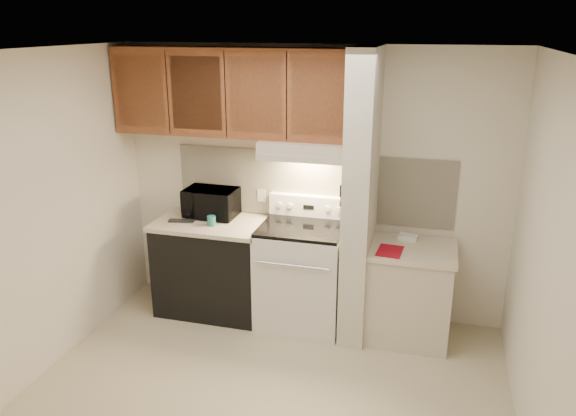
% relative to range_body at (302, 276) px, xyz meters
% --- Properties ---
extents(floor, '(3.60, 3.60, 0.00)m').
position_rel_range_body_xyz_m(floor, '(0.00, -1.16, -0.46)').
color(floor, '#C6B995').
rests_on(floor, ground).
extents(ceiling, '(3.60, 3.60, 0.00)m').
position_rel_range_body_xyz_m(ceiling, '(0.00, -1.16, 2.04)').
color(ceiling, white).
rests_on(ceiling, wall_back).
extents(wall_back, '(3.60, 2.50, 0.02)m').
position_rel_range_body_xyz_m(wall_back, '(0.00, 0.34, 0.79)').
color(wall_back, silver).
rests_on(wall_back, floor).
extents(wall_left, '(0.02, 3.00, 2.50)m').
position_rel_range_body_xyz_m(wall_left, '(-1.80, -1.16, 0.79)').
color(wall_left, silver).
rests_on(wall_left, floor).
extents(wall_right, '(0.02, 3.00, 2.50)m').
position_rel_range_body_xyz_m(wall_right, '(1.80, -1.16, 0.79)').
color(wall_right, silver).
rests_on(wall_right, floor).
extents(backsplash, '(2.60, 0.02, 0.63)m').
position_rel_range_body_xyz_m(backsplash, '(0.00, 0.33, 0.78)').
color(backsplash, white).
rests_on(backsplash, wall_back).
extents(range_body, '(0.76, 0.65, 0.92)m').
position_rel_range_body_xyz_m(range_body, '(0.00, 0.00, 0.00)').
color(range_body, silver).
rests_on(range_body, floor).
extents(oven_window, '(0.50, 0.01, 0.30)m').
position_rel_range_body_xyz_m(oven_window, '(0.00, -0.32, 0.04)').
color(oven_window, black).
rests_on(oven_window, range_body).
extents(oven_handle, '(0.65, 0.02, 0.02)m').
position_rel_range_body_xyz_m(oven_handle, '(0.00, -0.35, 0.26)').
color(oven_handle, silver).
rests_on(oven_handle, range_body).
extents(cooktop, '(0.74, 0.64, 0.03)m').
position_rel_range_body_xyz_m(cooktop, '(0.00, 0.00, 0.48)').
color(cooktop, black).
rests_on(cooktop, range_body).
extents(range_backguard, '(0.76, 0.08, 0.20)m').
position_rel_range_body_xyz_m(range_backguard, '(0.00, 0.28, 0.59)').
color(range_backguard, silver).
rests_on(range_backguard, range_body).
extents(range_display, '(0.10, 0.01, 0.04)m').
position_rel_range_body_xyz_m(range_display, '(0.00, 0.24, 0.59)').
color(range_display, black).
rests_on(range_display, range_backguard).
extents(range_knob_left_outer, '(0.05, 0.02, 0.05)m').
position_rel_range_body_xyz_m(range_knob_left_outer, '(-0.28, 0.24, 0.59)').
color(range_knob_left_outer, silver).
rests_on(range_knob_left_outer, range_backguard).
extents(range_knob_left_inner, '(0.05, 0.02, 0.05)m').
position_rel_range_body_xyz_m(range_knob_left_inner, '(-0.18, 0.24, 0.59)').
color(range_knob_left_inner, silver).
rests_on(range_knob_left_inner, range_backguard).
extents(range_knob_right_inner, '(0.05, 0.02, 0.05)m').
position_rel_range_body_xyz_m(range_knob_right_inner, '(0.18, 0.24, 0.59)').
color(range_knob_right_inner, silver).
rests_on(range_knob_right_inner, range_backguard).
extents(range_knob_right_outer, '(0.05, 0.02, 0.05)m').
position_rel_range_body_xyz_m(range_knob_right_outer, '(0.28, 0.24, 0.59)').
color(range_knob_right_outer, silver).
rests_on(range_knob_right_outer, range_backguard).
extents(dishwasher_front, '(1.00, 0.63, 0.87)m').
position_rel_range_body_xyz_m(dishwasher_front, '(-0.88, 0.01, -0.03)').
color(dishwasher_front, black).
rests_on(dishwasher_front, floor).
extents(left_countertop, '(1.04, 0.67, 0.04)m').
position_rel_range_body_xyz_m(left_countertop, '(-0.88, 0.01, 0.43)').
color(left_countertop, beige).
rests_on(left_countertop, dishwasher_front).
extents(spoon_rest, '(0.25, 0.12, 0.02)m').
position_rel_range_body_xyz_m(spoon_rest, '(-1.14, -0.07, 0.46)').
color(spoon_rest, black).
rests_on(spoon_rest, left_countertop).
extents(teal_jar, '(0.09, 0.09, 0.09)m').
position_rel_range_body_xyz_m(teal_jar, '(-0.83, -0.09, 0.49)').
color(teal_jar, '#1D695E').
rests_on(teal_jar, left_countertop).
extents(outlet, '(0.08, 0.01, 0.12)m').
position_rel_range_body_xyz_m(outlet, '(-0.48, 0.32, 0.64)').
color(outlet, beige).
rests_on(outlet, backsplash).
extents(microwave, '(0.49, 0.34, 0.27)m').
position_rel_range_body_xyz_m(microwave, '(-0.93, 0.15, 0.59)').
color(microwave, black).
rests_on(microwave, left_countertop).
extents(partition_pillar, '(0.22, 0.70, 2.50)m').
position_rel_range_body_xyz_m(partition_pillar, '(0.51, -0.01, 0.79)').
color(partition_pillar, beige).
rests_on(partition_pillar, floor).
extents(pillar_trim, '(0.01, 0.70, 0.04)m').
position_rel_range_body_xyz_m(pillar_trim, '(0.39, -0.01, 0.84)').
color(pillar_trim, brown).
rests_on(pillar_trim, partition_pillar).
extents(knife_strip, '(0.02, 0.42, 0.04)m').
position_rel_range_body_xyz_m(knife_strip, '(0.39, -0.06, 0.86)').
color(knife_strip, black).
rests_on(knife_strip, partition_pillar).
extents(knife_blade_a, '(0.01, 0.03, 0.16)m').
position_rel_range_body_xyz_m(knife_blade_a, '(0.38, -0.22, 0.76)').
color(knife_blade_a, silver).
rests_on(knife_blade_a, knife_strip).
extents(knife_handle_a, '(0.02, 0.02, 0.10)m').
position_rel_range_body_xyz_m(knife_handle_a, '(0.38, -0.23, 0.91)').
color(knife_handle_a, black).
rests_on(knife_handle_a, knife_strip).
extents(knife_blade_b, '(0.01, 0.04, 0.18)m').
position_rel_range_body_xyz_m(knife_blade_b, '(0.38, -0.14, 0.75)').
color(knife_blade_b, silver).
rests_on(knife_blade_b, knife_strip).
extents(knife_handle_b, '(0.02, 0.02, 0.10)m').
position_rel_range_body_xyz_m(knife_handle_b, '(0.38, -0.13, 0.91)').
color(knife_handle_b, black).
rests_on(knife_handle_b, knife_strip).
extents(knife_blade_c, '(0.01, 0.04, 0.20)m').
position_rel_range_body_xyz_m(knife_blade_c, '(0.38, -0.06, 0.74)').
color(knife_blade_c, silver).
rests_on(knife_blade_c, knife_strip).
extents(knife_handle_c, '(0.02, 0.02, 0.10)m').
position_rel_range_body_xyz_m(knife_handle_c, '(0.38, -0.05, 0.91)').
color(knife_handle_c, black).
rests_on(knife_handle_c, knife_strip).
extents(knife_blade_d, '(0.01, 0.04, 0.16)m').
position_rel_range_body_xyz_m(knife_blade_d, '(0.38, 0.01, 0.76)').
color(knife_blade_d, silver).
rests_on(knife_blade_d, knife_strip).
extents(knife_handle_d, '(0.02, 0.02, 0.10)m').
position_rel_range_body_xyz_m(knife_handle_d, '(0.38, 0.04, 0.91)').
color(knife_handle_d, black).
rests_on(knife_handle_d, knife_strip).
extents(knife_blade_e, '(0.01, 0.04, 0.18)m').
position_rel_range_body_xyz_m(knife_blade_e, '(0.38, 0.11, 0.75)').
color(knife_blade_e, silver).
rests_on(knife_blade_e, knife_strip).
extents(knife_handle_e, '(0.02, 0.02, 0.10)m').
position_rel_range_body_xyz_m(knife_handle_e, '(0.38, 0.11, 0.91)').
color(knife_handle_e, black).
rests_on(knife_handle_e, knife_strip).
extents(oven_mitt, '(0.03, 0.11, 0.26)m').
position_rel_range_body_xyz_m(oven_mitt, '(0.38, 0.17, 0.75)').
color(oven_mitt, gray).
rests_on(oven_mitt, partition_pillar).
extents(right_cab_base, '(0.70, 0.60, 0.81)m').
position_rel_range_body_xyz_m(right_cab_base, '(0.97, -0.01, -0.06)').
color(right_cab_base, beige).
rests_on(right_cab_base, floor).
extents(right_countertop, '(0.74, 0.64, 0.04)m').
position_rel_range_body_xyz_m(right_countertop, '(0.97, -0.01, 0.37)').
color(right_countertop, beige).
rests_on(right_countertop, right_cab_base).
extents(red_folder, '(0.22, 0.29, 0.01)m').
position_rel_range_body_xyz_m(red_folder, '(0.79, -0.14, 0.39)').
color(red_folder, maroon).
rests_on(red_folder, right_countertop).
extents(white_box, '(0.18, 0.13, 0.04)m').
position_rel_range_body_xyz_m(white_box, '(0.92, 0.17, 0.41)').
color(white_box, white).
rests_on(white_box, right_countertop).
extents(range_hood, '(0.78, 0.44, 0.15)m').
position_rel_range_body_xyz_m(range_hood, '(0.00, 0.12, 1.17)').
color(range_hood, beige).
rests_on(range_hood, upper_cabinets).
extents(hood_lip, '(0.78, 0.04, 0.06)m').
position_rel_range_body_xyz_m(hood_lip, '(0.00, -0.08, 1.12)').
color(hood_lip, beige).
rests_on(hood_lip, range_hood).
extents(upper_cabinets, '(2.18, 0.33, 0.77)m').
position_rel_range_body_xyz_m(upper_cabinets, '(-0.69, 0.17, 1.62)').
color(upper_cabinets, brown).
rests_on(upper_cabinets, wall_back).
extents(cab_door_a, '(0.46, 0.01, 0.63)m').
position_rel_range_body_xyz_m(cab_door_a, '(-1.51, 0.01, 1.62)').
color(cab_door_a, brown).
rests_on(cab_door_a, upper_cabinets).
extents(cab_gap_a, '(0.01, 0.01, 0.73)m').
position_rel_range_body_xyz_m(cab_gap_a, '(-1.23, 0.01, 1.62)').
color(cab_gap_a, black).
rests_on(cab_gap_a, upper_cabinets).
extents(cab_door_b, '(0.46, 0.01, 0.63)m').
position_rel_range_body_xyz_m(cab_door_b, '(-0.96, 0.01, 1.62)').
color(cab_door_b, brown).
rests_on(cab_door_b, upper_cabinets).
extents(cab_gap_b, '(0.01, 0.01, 0.73)m').
position_rel_range_body_xyz_m(cab_gap_b, '(-0.69, 0.01, 1.62)').
color(cab_gap_b, black).
rests_on(cab_gap_b, upper_cabinets).
extents(cab_door_c, '(0.46, 0.01, 0.63)m').
position_rel_range_body_xyz_m(cab_door_c, '(-0.42, 0.01, 1.62)').
color(cab_door_c, brown).
rests_on(cab_door_c, upper_cabinets).
extents(cab_gap_c, '(0.01, 0.01, 0.73)m').
position_rel_range_body_xyz_m(cab_gap_c, '(-0.14, 0.01, 1.62)').
color(cab_gap_c, black).
rests_on(cab_gap_c, upper_cabinets).
extents(cab_door_d, '(0.46, 0.01, 0.63)m').
position_rel_range_body_xyz_m(cab_door_d, '(0.13, 0.01, 1.62)').
color(cab_door_d, brown).
rests_on(cab_door_d, upper_cabinets).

